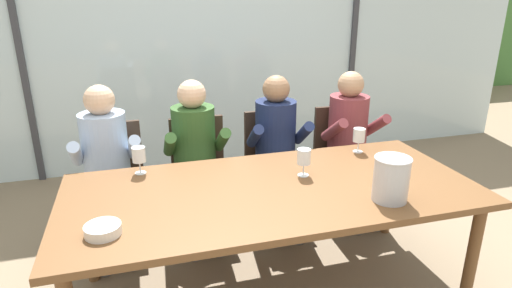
% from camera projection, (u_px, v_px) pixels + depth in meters
% --- Properties ---
extents(ground, '(14.00, 14.00, 0.00)m').
position_uv_depth(ground, '(235.00, 217.00, 3.65)').
color(ground, '#847056').
extents(window_glass_panel, '(7.59, 0.03, 2.60)m').
position_uv_depth(window_glass_panel, '(203.00, 44.00, 4.42)').
color(window_glass_panel, silver).
rests_on(window_glass_panel, ground).
extents(window_mullion_left, '(0.06, 0.06, 2.60)m').
position_uv_depth(window_mullion_left, '(20.00, 50.00, 3.96)').
color(window_mullion_left, '#38383D').
rests_on(window_mullion_left, ground).
extents(window_mullion_right, '(0.06, 0.06, 2.60)m').
position_uv_depth(window_mullion_right, '(353.00, 39.00, 4.85)').
color(window_mullion_right, '#38383D').
rests_on(window_mullion_right, ground).
extents(hillside_vineyard, '(13.59, 2.40, 2.03)m').
position_uv_depth(hillside_vineyard, '(171.00, 38.00, 7.82)').
color(hillside_vineyard, '#477A38').
rests_on(hillside_vineyard, ground).
extents(dining_table, '(2.39, 1.08, 0.73)m').
position_uv_depth(dining_table, '(272.00, 197.00, 2.52)').
color(dining_table, brown).
rests_on(dining_table, ground).
extents(chair_near_curtain, '(0.44, 0.44, 0.89)m').
position_uv_depth(chair_near_curtain, '(115.00, 174.00, 3.21)').
color(chair_near_curtain, '#332319').
rests_on(chair_near_curtain, ground).
extents(chair_left_of_center, '(0.45, 0.45, 0.89)m').
position_uv_depth(chair_left_of_center, '(200.00, 166.00, 3.34)').
color(chair_left_of_center, '#332319').
rests_on(chair_left_of_center, ground).
extents(chair_center, '(0.44, 0.44, 0.89)m').
position_uv_depth(chair_center, '(273.00, 157.00, 3.53)').
color(chair_center, '#332319').
rests_on(chair_center, ground).
extents(chair_right_of_center, '(0.46, 0.46, 0.89)m').
position_uv_depth(chair_right_of_center, '(341.00, 151.00, 3.66)').
color(chair_right_of_center, '#332319').
rests_on(chair_right_of_center, ground).
extents(person_pale_blue_shirt, '(0.48, 0.63, 1.21)m').
position_uv_depth(person_pale_blue_shirt, '(107.00, 160.00, 3.00)').
color(person_pale_blue_shirt, '#9EB2D1').
rests_on(person_pale_blue_shirt, ground).
extents(person_olive_shirt, '(0.46, 0.61, 1.21)m').
position_uv_depth(person_olive_shirt, '(196.00, 151.00, 3.17)').
color(person_olive_shirt, '#2D5123').
rests_on(person_olive_shirt, ground).
extents(person_navy_polo, '(0.48, 0.63, 1.21)m').
position_uv_depth(person_navy_polo, '(278.00, 143.00, 3.33)').
color(person_navy_polo, '#192347').
rests_on(person_navy_polo, ground).
extents(person_maroon_top, '(0.47, 0.62, 1.21)m').
position_uv_depth(person_maroon_top, '(352.00, 136.00, 3.50)').
color(person_maroon_top, brown).
rests_on(person_maroon_top, ground).
extents(ice_bucket_primary, '(0.20, 0.20, 0.25)m').
position_uv_depth(ice_bucket_primary, '(391.00, 178.00, 2.31)').
color(ice_bucket_primary, '#B7B7BC').
rests_on(ice_bucket_primary, dining_table).
extents(tasting_bowl, '(0.17, 0.17, 0.05)m').
position_uv_depth(tasting_bowl, '(103.00, 230.00, 2.01)').
color(tasting_bowl, silver).
rests_on(tasting_bowl, dining_table).
extents(wine_glass_by_left_taster, '(0.08, 0.08, 0.17)m').
position_uv_depth(wine_glass_by_left_taster, '(304.00, 157.00, 2.63)').
color(wine_glass_by_left_taster, silver).
rests_on(wine_glass_by_left_taster, dining_table).
extents(wine_glass_near_bucket, '(0.08, 0.08, 0.17)m').
position_uv_depth(wine_glass_near_bucket, '(139.00, 155.00, 2.66)').
color(wine_glass_near_bucket, silver).
rests_on(wine_glass_near_bucket, dining_table).
extents(wine_glass_center_pour, '(0.08, 0.08, 0.17)m').
position_uv_depth(wine_glass_center_pour, '(359.00, 136.00, 3.02)').
color(wine_glass_center_pour, silver).
rests_on(wine_glass_center_pour, dining_table).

